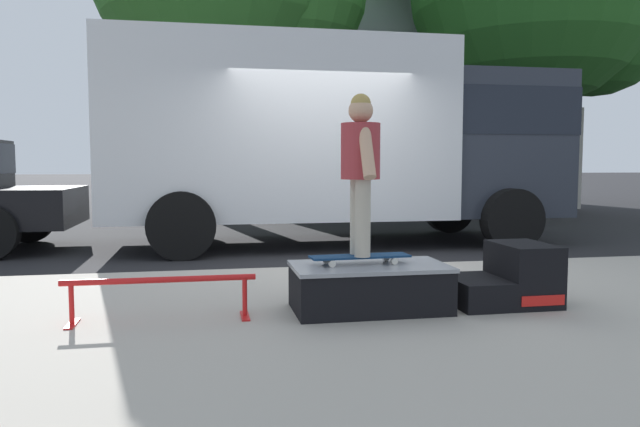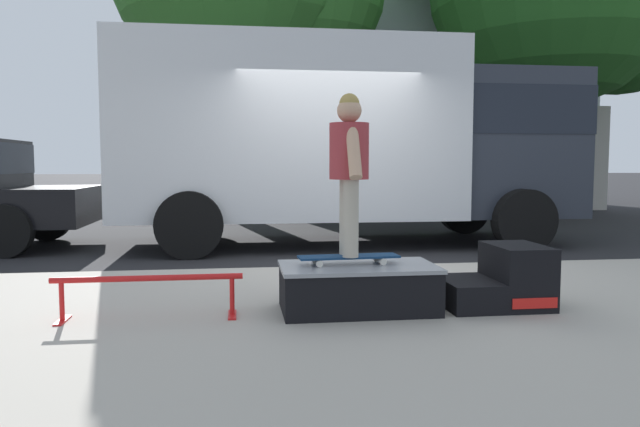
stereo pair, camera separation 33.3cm
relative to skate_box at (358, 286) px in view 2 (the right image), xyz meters
name	(u,v)px [view 2 (the right image)]	position (x,y,z in m)	size (l,w,h in m)	color
ground_plane	(343,268)	(0.33, 2.57, -0.31)	(140.00, 140.00, 0.00)	black
sidewalk_slab	(415,332)	(0.33, -0.43, -0.25)	(50.00, 5.00, 0.12)	#A8A093
skate_box	(358,286)	(0.00, 0.00, 0.00)	(1.20, 0.67, 0.36)	black
kicker_ramp	(502,281)	(1.17, 0.00, 0.01)	(0.81, 0.62, 0.49)	black
grind_rail	(148,286)	(-1.57, -0.03, 0.05)	(1.38, 0.28, 0.32)	red
skateboard	(349,257)	(-0.07, 0.04, 0.22)	(0.79, 0.25, 0.07)	navy
skater_kid	(349,161)	(-0.07, 0.04, 0.96)	(0.30, 0.64, 1.24)	#B7AD99
box_truck	(349,135)	(0.81, 4.77, 1.39)	(6.91, 2.63, 3.05)	silver
house_behind	(406,71)	(4.54, 14.84, 3.93)	(9.54, 8.22, 8.40)	silver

